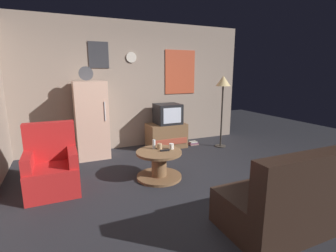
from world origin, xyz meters
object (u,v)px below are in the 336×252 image
(coffee_table, at_px, (159,165))
(wine_glass, at_px, (154,144))
(tv_stand, at_px, (166,135))
(couch, at_px, (300,198))
(standing_lamp, at_px, (223,87))
(armchair, at_px, (52,168))
(fridge, at_px, (91,120))
(crt_tv, at_px, (168,114))
(mug_ceramic_white, at_px, (171,146))
(mug_ceramic_tan, at_px, (160,146))
(remote_control, at_px, (165,150))
(book_stack, at_px, (193,143))

(coffee_table, height_order, wine_glass, wine_glass)
(tv_stand, xyz_separation_m, couch, (0.17, -3.28, 0.04))
(standing_lamp, relative_size, armchair, 1.66)
(armchair, distance_m, couch, 3.18)
(fridge, height_order, coffee_table, fridge)
(crt_tv, relative_size, couch, 0.32)
(coffee_table, bearing_deg, mug_ceramic_white, 7.26)
(fridge, relative_size, mug_ceramic_tan, 19.67)
(coffee_table, distance_m, remote_control, 0.25)
(standing_lamp, relative_size, mug_ceramic_tan, 17.67)
(fridge, xyz_separation_m, mug_ceramic_white, (1.06, -1.48, -0.26))
(crt_tv, relative_size, mug_ceramic_tan, 6.00)
(coffee_table, bearing_deg, tv_stand, 62.73)
(crt_tv, height_order, book_stack, crt_tv)
(fridge, bearing_deg, standing_lamp, -9.50)
(standing_lamp, height_order, mug_ceramic_white, standing_lamp)
(standing_lamp, distance_m, mug_ceramic_tan, 2.27)
(armchair, bearing_deg, mug_ceramic_white, -5.61)
(standing_lamp, bearing_deg, tv_stand, 158.38)
(remote_control, bearing_deg, coffee_table, 172.65)
(remote_control, bearing_deg, wine_glass, 131.12)
(armchair, bearing_deg, standing_lamp, 13.64)
(remote_control, bearing_deg, standing_lamp, 39.33)
(tv_stand, distance_m, standing_lamp, 1.65)
(standing_lamp, relative_size, wine_glass, 10.60)
(tv_stand, height_order, coffee_table, tv_stand)
(mug_ceramic_white, bearing_deg, book_stack, 49.32)
(wine_glass, bearing_deg, armchair, 178.25)
(tv_stand, height_order, crt_tv, crt_tv)
(remote_control, height_order, armchair, armchair)
(mug_ceramic_tan, distance_m, book_stack, 1.96)
(couch, bearing_deg, standing_lamp, 70.89)
(remote_control, relative_size, book_stack, 0.69)
(standing_lamp, distance_m, book_stack, 1.46)
(book_stack, bearing_deg, mug_ceramic_tan, -136.10)
(mug_ceramic_white, distance_m, remote_control, 0.15)
(mug_ceramic_white, height_order, book_stack, mug_ceramic_white)
(fridge, height_order, book_stack, fridge)
(mug_ceramic_tan, height_order, book_stack, mug_ceramic_tan)
(couch, bearing_deg, mug_ceramic_tan, 115.42)
(fridge, distance_m, crt_tv, 1.63)
(mug_ceramic_tan, distance_m, couch, 2.09)
(standing_lamp, bearing_deg, coffee_table, -151.53)
(armchair, xyz_separation_m, couch, (2.49, -1.98, -0.03))
(crt_tv, height_order, wine_glass, crt_tv)
(crt_tv, bearing_deg, wine_glass, -121.76)
(coffee_table, height_order, remote_control, remote_control)
(remote_control, height_order, couch, couch)
(couch, height_order, book_stack, couch)
(wine_glass, height_order, mug_ceramic_white, wine_glass)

